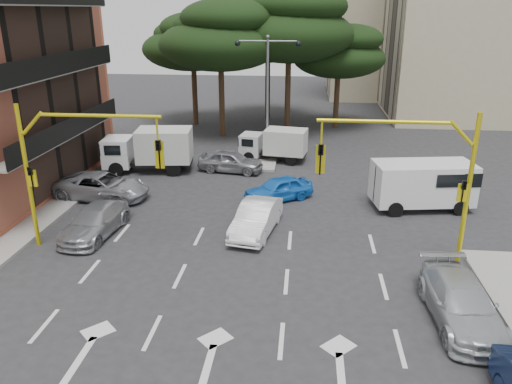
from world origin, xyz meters
TOP-DOWN VIEW (x-y plane):
  - ground at (0.00, 0.00)m, footprint 120.00×120.00m
  - median_strip at (0.00, 16.00)m, footprint 1.40×6.00m
  - apartment_beige_near at (19.95, 32.00)m, footprint 20.20×12.15m
  - apartment_beige_far at (12.95, 44.00)m, footprint 16.20×12.15m
  - pine_left_near at (-3.94, 21.96)m, footprint 9.15×9.15m
  - pine_center at (1.06, 23.96)m, footprint 9.98×9.98m
  - pine_left_far at (-6.94, 25.96)m, footprint 8.32×8.32m
  - pine_right at (5.06, 25.96)m, footprint 7.49×7.49m
  - pine_back at (-0.94, 28.96)m, footprint 9.15×9.15m
  - signal_mast_right at (6.80, 1.99)m, footprint 5.79×0.37m
  - signal_mast_left at (-6.80, 1.99)m, footprint 5.79×0.37m
  - street_lamp_center at (0.00, 16.00)m, footprint 4.16×0.36m
  - car_white_hatch at (0.47, 4.15)m, footprint 2.18×4.38m
  - car_blue_compact at (1.22, 8.32)m, footprint 3.85×3.21m
  - car_silver_wagon at (-6.58, 3.24)m, footprint 2.18×4.50m
  - car_silver_cross_a at (-8.00, 7.58)m, footprint 5.18×2.89m
  - car_silver_cross_b at (-1.98, 12.88)m, footprint 4.17×2.22m
  - car_silver_parked at (7.60, -1.90)m, footprint 2.13×4.75m
  - van_white at (8.36, 7.91)m, footprint 5.09×2.90m
  - box_truck_a at (-6.94, 12.47)m, footprint 5.58×2.82m
  - box_truck_b at (0.49, 15.50)m, footprint 4.59×2.51m

SIDE VIEW (x-z plane):
  - ground at x=0.00m, z-range 0.00..0.00m
  - median_strip at x=0.00m, z-range 0.00..0.15m
  - car_blue_compact at x=1.22m, z-range 0.00..1.24m
  - car_silver_wagon at x=-6.58m, z-range 0.00..1.26m
  - car_silver_cross_b at x=-1.98m, z-range 0.00..1.35m
  - car_silver_parked at x=7.60m, z-range 0.00..1.35m
  - car_silver_cross_a at x=-8.00m, z-range 0.00..1.37m
  - car_white_hatch at x=0.47m, z-range 0.00..1.38m
  - box_truck_b at x=0.49m, z-range 0.00..2.14m
  - van_white at x=8.36m, z-range 0.00..2.40m
  - box_truck_a at x=-6.94m, z-range 0.00..2.64m
  - signal_mast_right at x=6.80m, z-range 0.88..6.88m
  - signal_mast_left at x=-6.80m, z-range 0.88..6.88m
  - street_lamp_center at x=0.00m, z-range 1.54..9.31m
  - pine_right at x=5.06m, z-range 2.03..10.40m
  - pine_left_far at x=-6.94m, z-range 2.26..11.56m
  - pine_left_near at x=-3.94m, z-range 2.49..12.72m
  - pine_back at x=-0.94m, z-range 2.49..12.72m
  - pine_center at x=1.06m, z-range 2.72..13.88m
  - apartment_beige_far at x=12.95m, z-range 0.00..16.70m
  - apartment_beige_near at x=19.95m, z-range 0.00..18.70m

